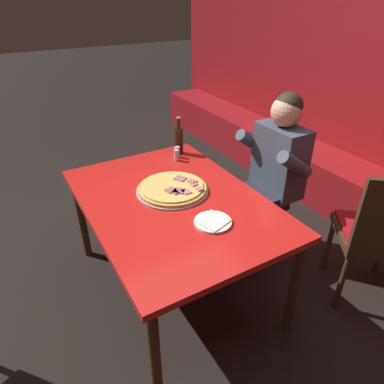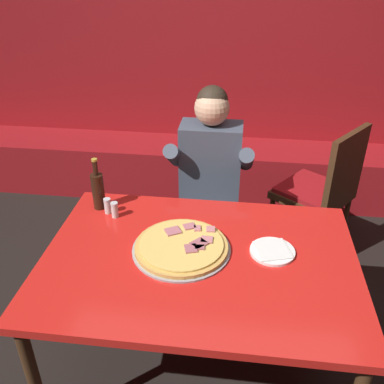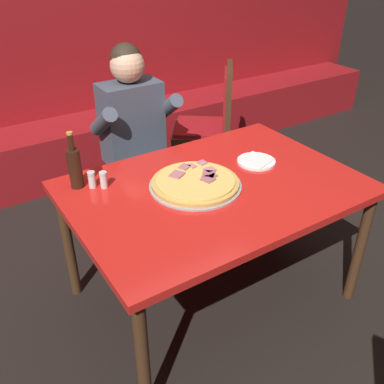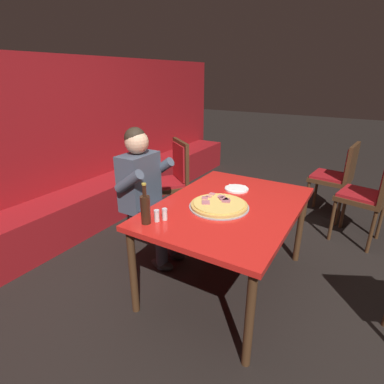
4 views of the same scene
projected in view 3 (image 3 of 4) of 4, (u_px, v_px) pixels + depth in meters
ground_plane at (212, 293)px, 2.52m from camera, size 24.00×24.00×0.00m
booth_wall_panel at (66, 54)px, 3.60m from camera, size 6.80×0.16×1.90m
booth_bench at (90, 146)px, 3.74m from camera, size 6.46×0.48×0.46m
main_dining_table at (215, 197)px, 2.18m from camera, size 1.44×1.02×0.74m
pizza at (195, 183)px, 2.12m from camera, size 0.46×0.46×0.05m
plate_white_paper at (256, 161)px, 2.35m from camera, size 0.21×0.21×0.02m
beer_bottle at (75, 167)px, 2.07m from camera, size 0.07×0.07×0.29m
shaker_black_pepper at (92, 180)px, 2.10m from camera, size 0.04×0.04×0.09m
shaker_parmesan at (104, 181)px, 2.10m from camera, size 0.04×0.04×0.09m
diner_seated_blue_shirt at (138, 138)px, 2.73m from camera, size 0.53×0.53×1.27m
dining_chair_side_aisle at (212, 120)px, 3.33m from camera, size 0.62×0.62×0.99m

